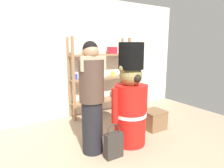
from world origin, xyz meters
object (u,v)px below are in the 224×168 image
object	(u,v)px
person_shopper	(92,97)
merchandise_shelf	(101,75)
teddy_bear_guard	(130,100)
display_crate	(154,120)
shopping_bag	(114,145)

from	to	relation	value
person_shopper	merchandise_shelf	bearing A→B (deg)	57.54
merchandise_shelf	person_shopper	xyz separation A→B (m)	(-0.92, -1.45, -0.06)
teddy_bear_guard	person_shopper	size ratio (longest dim) A/B	0.99
merchandise_shelf	display_crate	world-z (taller)	merchandise_shelf
person_shopper	display_crate	xyz separation A→B (m)	(1.35, 0.14, -0.66)
teddy_bear_guard	display_crate	bearing A→B (deg)	16.48
person_shopper	shopping_bag	distance (m)	0.73
shopping_bag	display_crate	distance (m)	1.25
shopping_bag	display_crate	bearing A→B (deg)	20.30
merchandise_shelf	teddy_bear_guard	world-z (taller)	merchandise_shelf
shopping_bag	display_crate	size ratio (longest dim) A/B	1.24
person_shopper	teddy_bear_guard	bearing A→B (deg)	-6.96
teddy_bear_guard	shopping_bag	world-z (taller)	teddy_bear_guard
merchandise_shelf	person_shopper	size ratio (longest dim) A/B	1.08
merchandise_shelf	teddy_bear_guard	bearing A→B (deg)	-100.96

